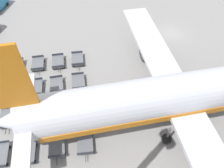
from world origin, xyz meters
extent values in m
plane|color=gray|center=(0.00, 0.00, 0.00)|extent=(500.00, 500.00, 0.00)
cylinder|color=silver|center=(14.15, -5.78, 3.78)|extent=(8.38, 35.25, 4.30)
cone|color=silver|center=(12.10, -23.16, 3.78)|extent=(4.66, 5.60, 4.08)
cube|color=orange|center=(12.19, -22.36, 9.12)|extent=(0.66, 3.23, 6.38)
cube|color=silver|center=(12.18, -22.44, 4.42)|extent=(10.30, 2.64, 0.24)
cube|color=silver|center=(13.99, -7.17, 2.81)|extent=(36.59, 7.88, 0.44)
cylinder|color=#333338|center=(4.31, -5.62, 1.36)|extent=(2.96, 3.29, 2.62)
cube|color=orange|center=(14.15, -5.78, 3.03)|extent=(8.05, 31.79, 0.77)
cylinder|color=#56565B|center=(16.77, -9.61, 1.61)|extent=(0.24, 0.24, 2.18)
sphere|color=black|center=(16.77, -9.61, 0.52)|extent=(1.05, 1.05, 1.05)
cylinder|color=#56565B|center=(10.71, -8.90, 1.61)|extent=(0.24, 0.24, 2.18)
sphere|color=black|center=(10.71, -8.90, 0.52)|extent=(1.05, 1.05, 1.05)
sphere|color=black|center=(-17.57, -25.24, 0.30)|extent=(0.60, 0.60, 0.60)
cube|color=slate|center=(0.74, -24.01, 0.55)|extent=(2.81, 2.00, 0.10)
cube|color=#2D333D|center=(1.97, -24.22, 0.76)|extent=(0.34, 1.59, 0.32)
cube|color=#2D333D|center=(-0.50, -23.80, 0.76)|extent=(0.34, 1.59, 0.32)
cube|color=#333338|center=(2.35, -24.28, 0.43)|extent=(0.70, 0.18, 0.06)
sphere|color=black|center=(1.51, -24.83, 0.18)|extent=(0.36, 0.36, 0.36)
sphere|color=black|center=(1.74, -23.49, 0.18)|extent=(0.36, 0.36, 0.36)
sphere|color=black|center=(-0.27, -24.53, 0.18)|extent=(0.36, 0.36, 0.36)
sphere|color=black|center=(-0.04, -23.19, 0.18)|extent=(0.36, 0.36, 0.36)
cube|color=slate|center=(5.03, -24.64, 0.55)|extent=(2.78, 1.94, 0.10)
cube|color=#2D333D|center=(6.27, -24.82, 0.76)|extent=(0.30, 1.59, 0.32)
cube|color=#2D333D|center=(3.79, -24.47, 0.76)|extent=(0.30, 1.59, 0.32)
cube|color=#333338|center=(6.66, -24.87, 0.43)|extent=(0.70, 0.16, 0.06)
sphere|color=black|center=(5.83, -25.44, 0.18)|extent=(0.36, 0.36, 0.36)
sphere|color=black|center=(6.02, -24.10, 0.18)|extent=(0.36, 0.36, 0.36)
sphere|color=black|center=(4.04, -25.19, 0.18)|extent=(0.36, 0.36, 0.36)
sphere|color=black|center=(4.23, -23.85, 0.18)|extent=(0.36, 0.36, 0.36)
cube|color=slate|center=(8.99, -25.27, 0.55)|extent=(2.76, 1.90, 0.10)
cube|color=#2D333D|center=(10.23, -25.42, 0.76)|extent=(0.28, 1.59, 0.32)
cube|color=#2D333D|center=(7.75, -25.11, 0.76)|extent=(0.28, 1.59, 0.32)
cube|color=#333338|center=(10.62, -25.47, 0.43)|extent=(0.70, 0.15, 0.06)
sphere|color=black|center=(9.80, -26.05, 0.18)|extent=(0.36, 0.36, 0.36)
sphere|color=black|center=(9.97, -24.71, 0.18)|extent=(0.36, 0.36, 0.36)
sphere|color=black|center=(8.01, -25.83, 0.18)|extent=(0.36, 0.36, 0.36)
sphere|color=black|center=(8.18, -24.48, 0.18)|extent=(0.36, 0.36, 0.36)
cube|color=#2D333D|center=(12.02, -25.83, 0.76)|extent=(0.32, 1.59, 0.32)
sphere|color=black|center=(14.25, -25.49, 0.18)|extent=(0.36, 0.36, 0.36)
sphere|color=black|center=(12.47, -25.21, 0.18)|extent=(0.36, 0.36, 0.36)
cube|color=slate|center=(1.15, -21.21, 0.55)|extent=(2.80, 1.97, 0.10)
cube|color=#2D333D|center=(2.39, -21.40, 0.76)|extent=(0.32, 1.59, 0.32)
cube|color=#2D333D|center=(-0.09, -21.02, 0.76)|extent=(0.32, 1.59, 0.32)
cube|color=#333338|center=(2.77, -21.46, 0.43)|extent=(0.70, 0.17, 0.06)
sphere|color=black|center=(1.94, -22.02, 0.18)|extent=(0.36, 0.36, 0.36)
sphere|color=black|center=(2.14, -20.68, 0.18)|extent=(0.36, 0.36, 0.36)
sphere|color=black|center=(0.15, -21.75, 0.18)|extent=(0.36, 0.36, 0.36)
sphere|color=black|center=(0.36, -20.41, 0.18)|extent=(0.36, 0.36, 0.36)
cube|color=slate|center=(5.46, -21.86, 0.55)|extent=(2.80, 1.98, 0.10)
cube|color=#2D333D|center=(6.70, -22.06, 0.76)|extent=(0.33, 1.59, 0.32)
cube|color=#2D333D|center=(4.22, -21.67, 0.76)|extent=(0.33, 1.59, 0.32)
cube|color=#333338|center=(7.08, -22.12, 0.43)|extent=(0.70, 0.17, 0.06)
sphere|color=black|center=(6.25, -22.68, 0.18)|extent=(0.36, 0.36, 0.36)
sphere|color=black|center=(6.46, -21.34, 0.18)|extent=(0.36, 0.36, 0.36)
sphere|color=black|center=(4.46, -22.39, 0.18)|extent=(0.36, 0.36, 0.36)
sphere|color=black|center=(4.67, -21.05, 0.18)|extent=(0.36, 0.36, 0.36)
cube|color=slate|center=(9.51, -22.61, 0.55)|extent=(2.80, 1.98, 0.10)
cube|color=#2D333D|center=(10.75, -22.80, 0.76)|extent=(0.33, 1.59, 0.32)
cube|color=#2D333D|center=(8.28, -22.41, 0.76)|extent=(0.33, 1.59, 0.32)
cube|color=#333338|center=(11.14, -22.86, 0.43)|extent=(0.70, 0.17, 0.06)
sphere|color=black|center=(10.30, -23.42, 0.18)|extent=(0.36, 0.36, 0.36)
sphere|color=black|center=(10.51, -22.08, 0.18)|extent=(0.36, 0.36, 0.36)
sphere|color=black|center=(8.52, -23.14, 0.18)|extent=(0.36, 0.36, 0.36)
sphere|color=black|center=(8.73, -21.80, 0.18)|extent=(0.36, 0.36, 0.36)
cube|color=slate|center=(13.79, -23.43, 0.55)|extent=(2.83, 2.04, 0.10)
cube|color=#2D333D|center=(15.02, -23.66, 0.76)|extent=(0.37, 1.58, 0.32)
cube|color=#2D333D|center=(12.56, -23.20, 0.76)|extent=(0.37, 1.58, 0.32)
sphere|color=black|center=(14.56, -24.26, 0.18)|extent=(0.36, 0.36, 0.36)
sphere|color=black|center=(14.81, -22.93, 0.18)|extent=(0.36, 0.36, 0.36)
sphere|color=black|center=(12.78, -23.93, 0.18)|extent=(0.36, 0.36, 0.36)
sphere|color=black|center=(13.03, -22.60, 0.18)|extent=(0.36, 0.36, 0.36)
cube|color=slate|center=(1.58, -18.50, 0.55)|extent=(2.78, 1.94, 0.10)
cube|color=#2D333D|center=(2.82, -18.67, 0.76)|extent=(0.30, 1.59, 0.32)
cube|color=#2D333D|center=(0.34, -18.32, 0.76)|extent=(0.30, 1.59, 0.32)
cube|color=#333338|center=(3.21, -18.73, 0.43)|extent=(0.70, 0.16, 0.06)
sphere|color=black|center=(2.38, -19.29, 0.18)|extent=(0.36, 0.36, 0.36)
sphere|color=black|center=(2.57, -17.95, 0.18)|extent=(0.36, 0.36, 0.36)
sphere|color=black|center=(0.59, -19.04, 0.18)|extent=(0.36, 0.36, 0.36)
sphere|color=black|center=(0.78, -17.70, 0.18)|extent=(0.36, 0.36, 0.36)
cube|color=slate|center=(5.84, -19.32, 0.55)|extent=(2.75, 1.89, 0.10)
cube|color=#2D333D|center=(7.08, -19.47, 0.76)|extent=(0.27, 1.59, 0.32)
cube|color=#2D333D|center=(4.59, -19.17, 0.76)|extent=(0.27, 1.59, 0.32)
cube|color=#333338|center=(7.47, -19.51, 0.43)|extent=(0.70, 0.14, 0.06)
sphere|color=black|center=(6.65, -20.10, 0.18)|extent=(0.36, 0.36, 0.36)
sphere|color=black|center=(6.81, -18.75, 0.18)|extent=(0.36, 0.36, 0.36)
sphere|color=black|center=(4.86, -19.89, 0.18)|extent=(0.36, 0.36, 0.36)
sphere|color=black|center=(5.02, -18.54, 0.18)|extent=(0.36, 0.36, 0.36)
cube|color=slate|center=(9.79, -19.95, 0.55)|extent=(2.83, 2.04, 0.10)
cube|color=#2D333D|center=(11.02, -20.18, 0.76)|extent=(0.37, 1.58, 0.32)
cube|color=#2D333D|center=(8.56, -19.72, 0.76)|extent=(0.37, 1.58, 0.32)
cube|color=#333338|center=(11.40, -20.25, 0.43)|extent=(0.70, 0.19, 0.06)
sphere|color=black|center=(10.55, -20.78, 0.18)|extent=(0.36, 0.36, 0.36)
sphere|color=black|center=(10.80, -19.45, 0.18)|extent=(0.36, 0.36, 0.36)
sphere|color=black|center=(8.78, -20.45, 0.18)|extent=(0.36, 0.36, 0.36)
sphere|color=black|center=(9.03, -19.12, 0.18)|extent=(0.36, 0.36, 0.36)
cube|color=slate|center=(13.96, -20.53, 0.55)|extent=(2.79, 1.96, 0.10)
cube|color=#2D333D|center=(15.19, -20.72, 0.76)|extent=(0.31, 1.59, 0.32)
cube|color=#2D333D|center=(12.72, -20.35, 0.76)|extent=(0.31, 1.59, 0.32)
cube|color=#333338|center=(15.58, -20.77, 0.43)|extent=(0.70, 0.16, 0.06)
sphere|color=black|center=(14.75, -21.33, 0.18)|extent=(0.36, 0.36, 0.36)
sphere|color=black|center=(14.95, -19.99, 0.18)|extent=(0.36, 0.36, 0.36)
sphere|color=black|center=(12.96, -21.07, 0.18)|extent=(0.36, 0.36, 0.36)
sphere|color=black|center=(13.16, -19.73, 0.18)|extent=(0.36, 0.36, 0.36)
cube|color=slate|center=(1.94, -15.83, 0.55)|extent=(2.83, 2.03, 0.10)
cube|color=#2D333D|center=(3.17, -16.06, 0.76)|extent=(0.36, 1.58, 0.32)
cube|color=#2D333D|center=(0.71, -15.61, 0.76)|extent=(0.36, 1.58, 0.32)
cube|color=#333338|center=(3.56, -16.13, 0.43)|extent=(0.70, 0.18, 0.06)
sphere|color=black|center=(2.71, -16.66, 0.18)|extent=(0.36, 0.36, 0.36)
sphere|color=black|center=(2.95, -15.33, 0.18)|extent=(0.36, 0.36, 0.36)
sphere|color=black|center=(0.93, -16.34, 0.18)|extent=(0.36, 0.36, 0.36)
sphere|color=black|center=(1.17, -15.00, 0.18)|extent=(0.36, 0.36, 0.36)
cube|color=slate|center=(6.14, -16.61, 0.55)|extent=(2.80, 1.98, 0.10)
cube|color=#2D333D|center=(7.37, -16.81, 0.76)|extent=(0.33, 1.59, 0.32)
cube|color=#2D333D|center=(4.90, -16.41, 0.76)|extent=(0.33, 1.59, 0.32)
cube|color=#333338|center=(7.76, -16.87, 0.43)|extent=(0.70, 0.17, 0.06)
sphere|color=black|center=(6.92, -17.42, 0.18)|extent=(0.36, 0.36, 0.36)
sphere|color=black|center=(7.14, -16.08, 0.18)|extent=(0.36, 0.36, 0.36)
sphere|color=black|center=(5.14, -17.13, 0.18)|extent=(0.36, 0.36, 0.36)
sphere|color=black|center=(5.35, -15.80, 0.18)|extent=(0.36, 0.36, 0.36)
cube|color=slate|center=(10.46, -17.18, 0.55)|extent=(2.80, 1.97, 0.10)
cube|color=#2D333D|center=(11.69, -17.38, 0.76)|extent=(0.32, 1.59, 0.32)
cube|color=#2D333D|center=(9.22, -16.99, 0.76)|extent=(0.32, 1.59, 0.32)
cube|color=#333338|center=(12.08, -17.43, 0.43)|extent=(0.70, 0.17, 0.06)
sphere|color=black|center=(11.25, -17.99, 0.18)|extent=(0.36, 0.36, 0.36)
sphere|color=black|center=(11.45, -16.65, 0.18)|extent=(0.36, 0.36, 0.36)
sphere|color=black|center=(9.46, -17.71, 0.18)|extent=(0.36, 0.36, 0.36)
sphere|color=black|center=(9.67, -16.38, 0.18)|extent=(0.36, 0.36, 0.36)
cube|color=slate|center=(14.55, -17.73, 0.55)|extent=(2.85, 2.09, 0.10)
cube|color=#2D333D|center=(15.78, -17.99, 0.76)|extent=(0.40, 1.58, 0.32)
cube|color=#2D333D|center=(13.33, -17.48, 0.76)|extent=(0.40, 1.58, 0.32)
cube|color=#333338|center=(16.16, -18.07, 0.43)|extent=(0.70, 0.20, 0.06)
sphere|color=black|center=(15.30, -18.58, 0.18)|extent=(0.36, 0.36, 0.36)
sphere|color=black|center=(15.58, -17.25, 0.18)|extent=(0.36, 0.36, 0.36)
sphere|color=black|center=(13.53, -18.21, 0.18)|extent=(0.36, 0.36, 0.36)
sphere|color=black|center=(13.81, -16.89, 0.18)|extent=(0.36, 0.36, 0.36)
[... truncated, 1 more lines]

